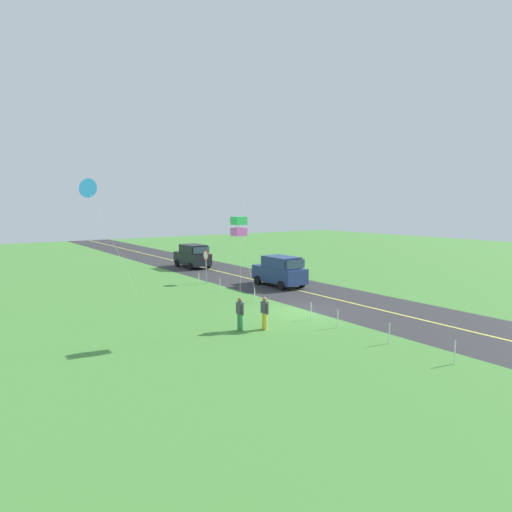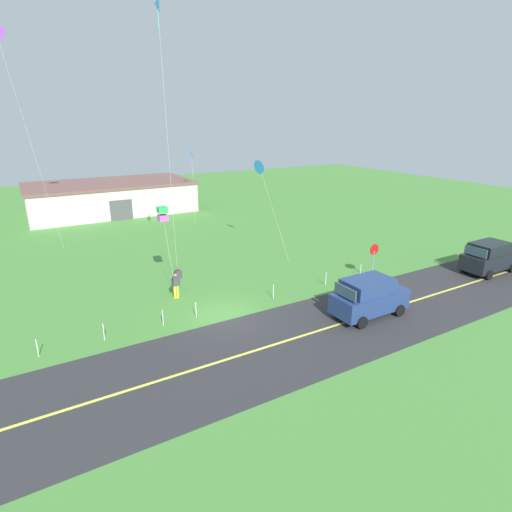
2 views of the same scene
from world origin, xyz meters
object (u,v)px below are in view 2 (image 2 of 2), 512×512
kite_blue_mid (158,5)px  kite_pink_drift (192,153)px  person_adult_near (176,285)px  person_adult_companion (178,278)px  car_suv_foreground (369,297)px  car_parked_east_far (489,257)px  stop_sign (374,255)px  kite_green_far (260,167)px  warehouse_distant (111,197)px  kite_red_low (163,214)px

kite_blue_mid → kite_pink_drift: kite_blue_mid is taller
person_adult_near → person_adult_companion: bearing=52.5°
kite_blue_mid → kite_pink_drift: (8.97, 18.81, -9.13)m
car_suv_foreground → car_parked_east_far: same height
car_suv_foreground → kite_blue_mid: kite_blue_mid is taller
car_suv_foreground → kite_blue_mid: size_ratio=0.25×
car_parked_east_far → kite_pink_drift: 29.88m
car_parked_east_far → person_adult_companion: size_ratio=2.75×
person_adult_companion → stop_sign: bearing=112.4°
car_parked_east_far → stop_sign: stop_sign is taller
car_parked_east_far → kite_green_far: kite_green_far is taller
car_parked_east_far → kite_blue_mid: size_ratio=0.25×
kite_blue_mid → warehouse_distant: kite_blue_mid is taller
kite_red_low → warehouse_distant: kite_red_low is taller
car_suv_foreground → warehouse_distant: bearing=100.2°
car_suv_foreground → kite_green_far: 14.55m
person_adult_near → kite_green_far: kite_green_far is taller
kite_pink_drift → warehouse_distant: size_ratio=0.42×
kite_green_far → warehouse_distant: kite_green_far is taller
car_suv_foreground → person_adult_near: bearing=137.5°
car_parked_east_far → kite_green_far: (-11.70, 12.59, 5.79)m
kite_pink_drift → kite_blue_mid: bearing=-115.5°
person_adult_companion → kite_blue_mid: size_ratio=0.09×
kite_green_far → stop_sign: bearing=-70.2°
warehouse_distant → kite_blue_mid: bearing=-93.6°
person_adult_near → warehouse_distant: 27.90m
person_adult_companion → kite_green_far: bearing=161.6°
stop_sign → warehouse_distant: warehouse_distant is taller
car_suv_foreground → person_adult_near: car_suv_foreground is taller
warehouse_distant → kite_red_low: bearing=-94.5°
car_suv_foreground → kite_pink_drift: (0.88, 27.60, 5.89)m
kite_red_low → kite_pink_drift: (9.38, 18.35, 2.02)m
car_parked_east_far → kite_blue_mid: 26.77m
kite_green_far → kite_red_low: bearing=-156.5°
kite_green_far → car_suv_foreground: bearing=-93.7°
car_suv_foreground → kite_red_low: kite_red_low is taller
person_adult_near → kite_red_low: size_ratio=0.29×
person_adult_companion → warehouse_distant: warehouse_distant is taller
person_adult_near → kite_red_low: kite_red_low is taller
car_parked_east_far → kite_red_low: (-21.06, 8.52, 3.88)m
car_parked_east_far → kite_blue_mid: (-20.65, 8.06, 15.02)m
car_parked_east_far → stop_sign: bearing=159.2°
person_adult_near → kite_blue_mid: size_ratio=0.09×
kite_pink_drift → car_suv_foreground: bearing=-91.8°
car_suv_foreground → person_adult_companion: car_suv_foreground is taller
stop_sign → kite_pink_drift: kite_pink_drift is taller
kite_red_low → stop_sign: bearing=-22.8°
kite_blue_mid → kite_pink_drift: size_ratio=2.27×
person_adult_near → warehouse_distant: bearing=74.8°
kite_red_low → kite_pink_drift: bearing=62.9°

